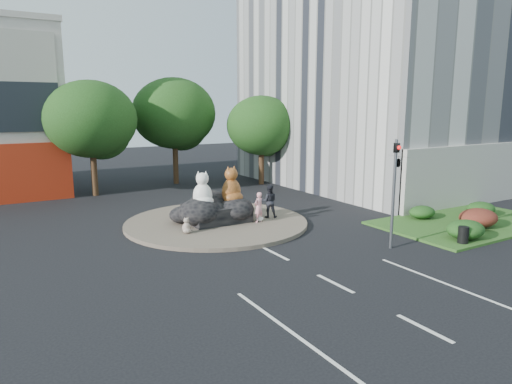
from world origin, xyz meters
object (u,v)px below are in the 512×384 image
(kitten_calico, at_px, (186,225))
(pedestrian_pink, at_px, (259,207))
(cat_tabby, at_px, (231,185))
(pedestrian_dark, at_px, (269,201))
(litter_bin, at_px, (463,235))
(kitten_white, at_px, (259,214))
(cat_white, at_px, (202,189))

(kitten_calico, height_order, pedestrian_pink, pedestrian_pink)
(cat_tabby, height_order, pedestrian_pink, cat_tabby)
(pedestrian_pink, height_order, pedestrian_dark, pedestrian_dark)
(cat_tabby, relative_size, pedestrian_pink, 1.28)
(litter_bin, bearing_deg, kitten_white, 127.57)
(cat_white, relative_size, cat_tabby, 0.93)
(kitten_white, xyz_separation_m, pedestrian_pink, (-0.13, -0.15, 0.43))
(cat_tabby, bearing_deg, kitten_calico, -167.31)
(cat_white, distance_m, kitten_white, 3.41)
(cat_tabby, bearing_deg, cat_white, 172.52)
(kitten_calico, distance_m, pedestrian_pink, 4.24)
(pedestrian_dark, bearing_deg, cat_white, 20.44)
(kitten_white, distance_m, pedestrian_pink, 0.47)
(cat_tabby, height_order, kitten_calico, cat_tabby)
(pedestrian_pink, xyz_separation_m, litter_bin, (6.38, -7.98, -0.52))
(pedestrian_pink, bearing_deg, kitten_white, -148.91)
(kitten_calico, bearing_deg, cat_white, 64.02)
(pedestrian_dark, bearing_deg, kitten_white, 55.86)
(cat_white, relative_size, pedestrian_dark, 1.06)
(kitten_white, distance_m, litter_bin, 10.26)
(kitten_white, relative_size, pedestrian_dark, 0.43)
(cat_tabby, distance_m, kitten_calico, 3.81)
(cat_tabby, xyz_separation_m, pedestrian_pink, (0.99, -1.27, -1.13))
(cat_white, height_order, cat_tabby, cat_tabby)
(cat_white, xyz_separation_m, kitten_white, (2.88, -1.06, -1.49))
(cat_tabby, bearing_deg, pedestrian_pink, -61.34)
(cat_white, bearing_deg, kitten_calico, -114.65)
(cat_white, xyz_separation_m, pedestrian_pink, (2.76, -1.21, -1.06))
(kitten_white, relative_size, litter_bin, 1.03)
(litter_bin, bearing_deg, pedestrian_pink, 128.66)
(cat_white, height_order, pedestrian_pink, cat_white)
(cat_tabby, relative_size, kitten_calico, 2.59)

